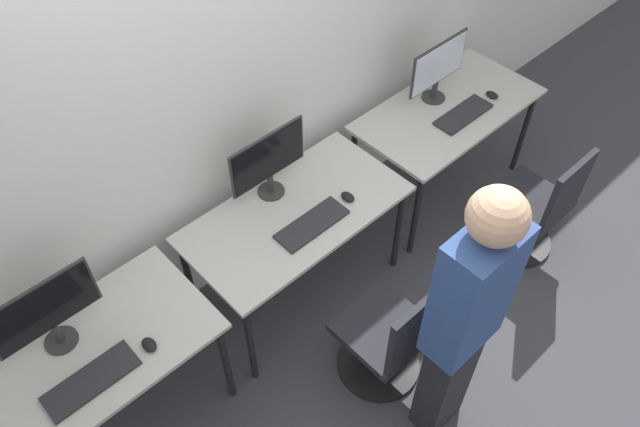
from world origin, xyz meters
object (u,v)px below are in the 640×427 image
(mouse_right, at_px, (492,95))
(office_chair_right, at_px, (534,211))
(mouse_left, at_px, (149,345))
(mouse_center, at_px, (348,197))
(monitor_center, at_px, (268,161))
(keyboard_left, at_px, (91,381))
(monitor_left, at_px, (45,313))
(person_center, at_px, (465,319))
(monitor_right, at_px, (438,67))
(keyboard_right, at_px, (463,114))
(office_chair_center, at_px, (390,340))
(keyboard_center, at_px, (312,224))

(mouse_right, relative_size, office_chair_right, 0.10)
(mouse_left, distance_m, mouse_center, 1.34)
(monitor_center, distance_m, mouse_center, 0.50)
(keyboard_left, xyz_separation_m, monitor_center, (1.34, 0.35, 0.23))
(monitor_left, xyz_separation_m, mouse_left, (0.29, -0.31, -0.23))
(keyboard_left, relative_size, mouse_left, 4.76)
(monitor_center, bearing_deg, person_center, -90.63)
(mouse_center, relative_size, person_center, 0.05)
(mouse_right, bearing_deg, monitor_right, 138.65)
(keyboard_left, height_order, mouse_left, mouse_left)
(monitor_center, distance_m, keyboard_right, 1.40)
(office_chair_center, bearing_deg, office_chair_right, 0.24)
(monitor_right, height_order, keyboard_right, monitor_right)
(keyboard_left, xyz_separation_m, keyboard_right, (2.68, 0.03, 0.00))
(mouse_left, height_order, office_chair_center, office_chair_center)
(monitor_left, relative_size, mouse_left, 5.55)
(mouse_left, xyz_separation_m, monitor_center, (1.06, 0.38, 0.23))
(mouse_left, relative_size, office_chair_center, 0.10)
(keyboard_left, relative_size, person_center, 0.24)
(monitor_center, xyz_separation_m, office_chair_center, (-0.02, -0.99, -0.63))
(mouse_left, bearing_deg, monitor_center, 19.74)
(mouse_center, xyz_separation_m, office_chair_center, (-0.30, -0.65, -0.41))
(person_center, xyz_separation_m, mouse_right, (1.65, 1.02, -0.23))
(keyboard_center, bearing_deg, mouse_right, 0.47)
(monitor_center, distance_m, monitor_right, 1.34)
(monitor_center, height_order, keyboard_right, monitor_center)
(monitor_left, xyz_separation_m, monitor_center, (1.34, 0.07, 0.00))
(monitor_left, relative_size, mouse_right, 5.55)
(keyboard_right, relative_size, mouse_right, 4.76)
(mouse_left, xyz_separation_m, keyboard_right, (2.40, 0.05, -0.01))
(keyboard_center, height_order, monitor_right, monitor_right)
(monitor_center, bearing_deg, office_chair_center, -91.26)
(monitor_left, height_order, keyboard_center, monitor_left)
(mouse_left, bearing_deg, office_chair_right, -14.11)
(monitor_left, relative_size, keyboard_right, 1.16)
(keyboard_center, distance_m, office_chair_right, 1.54)
(keyboard_center, distance_m, mouse_right, 1.64)
(keyboard_left, xyz_separation_m, keyboard_center, (1.34, 0.01, 0.00))
(monitor_left, height_order, keyboard_right, monitor_left)
(monitor_left, distance_m, person_center, 1.84)
(mouse_left, height_order, monitor_center, monitor_center)
(office_chair_right, bearing_deg, mouse_center, 148.77)
(keyboard_center, xyz_separation_m, office_chair_right, (1.34, -0.63, -0.40))
(mouse_left, relative_size, office_chair_right, 0.10)
(keyboard_left, height_order, office_chair_right, office_chair_right)
(mouse_right, bearing_deg, mouse_left, -179.05)
(mouse_center, height_order, monitor_right, monitor_right)
(keyboard_center, relative_size, office_chair_right, 0.49)
(mouse_center, xyz_separation_m, keyboard_right, (1.06, 0.01, -0.01))
(mouse_right, bearing_deg, office_chair_right, -114.39)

